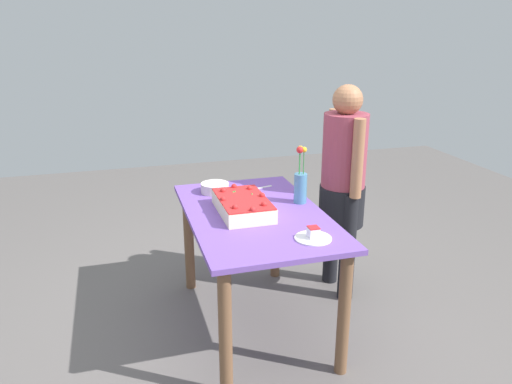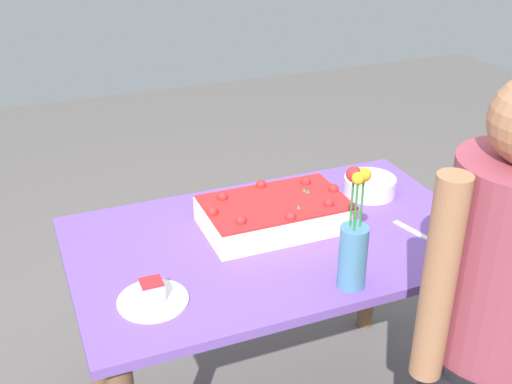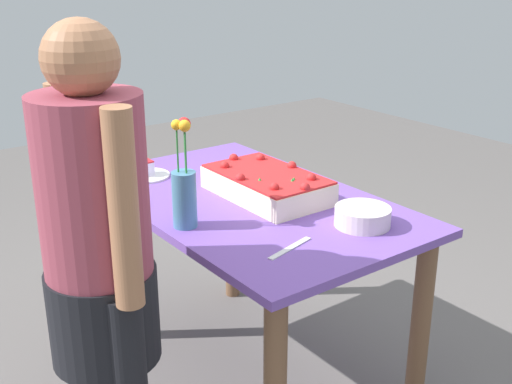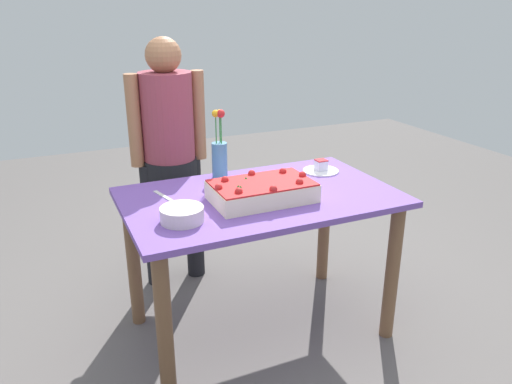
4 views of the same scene
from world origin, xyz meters
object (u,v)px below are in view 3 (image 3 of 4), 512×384
(serving_plate_with_slice, at_px, (145,172))
(person_standing, at_px, (99,253))
(flower_vase, at_px, (184,190))
(cake_knife, at_px, (290,248))
(fruit_bowl, at_px, (363,216))
(sheet_cake, at_px, (267,184))

(serving_plate_with_slice, bearing_deg, person_standing, -35.56)
(serving_plate_with_slice, height_order, flower_vase, flower_vase)
(cake_knife, height_order, flower_vase, flower_vase)
(fruit_bowl, distance_m, person_standing, 0.88)
(fruit_bowl, relative_size, person_standing, 0.13)
(sheet_cake, bearing_deg, fruit_bowl, 11.57)
(cake_knife, relative_size, flower_vase, 0.54)
(sheet_cake, relative_size, cake_knife, 2.37)
(person_standing, bearing_deg, sheet_cake, 17.26)
(serving_plate_with_slice, bearing_deg, fruit_bowl, 21.02)
(serving_plate_with_slice, xyz_separation_m, fruit_bowl, (0.90, 0.34, 0.01))
(sheet_cake, height_order, cake_knife, sheet_cake)
(serving_plate_with_slice, distance_m, person_standing, 0.89)
(sheet_cake, height_order, person_standing, person_standing)
(serving_plate_with_slice, height_order, cake_knife, serving_plate_with_slice)
(cake_knife, distance_m, person_standing, 0.58)
(sheet_cake, height_order, fruit_bowl, sheet_cake)
(sheet_cake, relative_size, fruit_bowl, 2.53)
(fruit_bowl, bearing_deg, cake_knife, -90.48)
(sheet_cake, distance_m, cake_knife, 0.47)
(sheet_cake, height_order, flower_vase, flower_vase)
(flower_vase, distance_m, fruit_bowl, 0.60)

